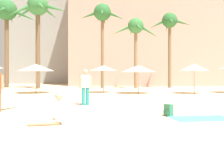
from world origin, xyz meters
name	(u,v)px	position (x,y,z in m)	size (l,w,h in m)	color
ground	(96,129)	(0.00, 0.00, 0.00)	(120.00, 120.00, 0.00)	beige
hotel_pink	(159,21)	(6.47, 29.26, 8.77)	(23.10, 10.37, 17.54)	#DB9989
palm_tree_far_left	(170,26)	(6.16, 20.47, 6.49)	(4.49, 4.45, 7.84)	brown
palm_tree_left	(102,17)	(-0.80, 19.55, 7.23)	(4.67, 4.64, 8.57)	brown
palm_tree_center	(7,15)	(-11.26, 21.32, 7.83)	(6.68, 6.75, 9.48)	brown
palm_tree_right	(38,11)	(-7.24, 19.25, 7.71)	(6.06, 5.87, 9.39)	brown
palm_tree_far_right	(136,30)	(2.58, 19.81, 5.88)	(5.13, 5.35, 7.17)	#896B4C
cafe_umbrella_0	(103,68)	(-0.43, 13.52, 1.92)	(2.15, 2.15, 2.12)	gray
cafe_umbrella_1	(194,67)	(6.37, 12.59, 1.96)	(2.10, 2.10, 2.23)	gray
cafe_umbrella_3	(36,68)	(-5.52, 12.88, 1.95)	(2.76, 2.76, 2.21)	gray
cafe_umbrella_5	(138,69)	(2.23, 12.64, 1.86)	(2.60, 2.60, 2.11)	gray
beach_towel	(202,118)	(3.38, 1.65, 0.01)	(1.96, 1.06, 0.01)	#4CC6D6
backpack	(168,110)	(2.37, 2.15, 0.20)	(0.34, 0.35, 0.42)	#397C58
person_far_left	(53,113)	(-1.32, 0.57, 0.33)	(1.06, 0.61, 0.96)	#D1A889
person_near_left	(85,86)	(-0.90, 5.36, 0.93)	(0.61, 0.31, 1.69)	teal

